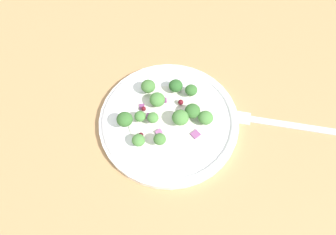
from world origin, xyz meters
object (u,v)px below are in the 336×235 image
broccoli_floret_1 (153,118)px  broccoli_floret_2 (176,86)px  broccoli_floret_0 (180,118)px  fork (276,123)px  plate (168,123)px

broccoli_floret_1 → broccoli_floret_2: bearing=-99.5°
broccoli_floret_0 → fork: size_ratio=0.15×
plate → broccoli_floret_0: size_ratio=8.49×
broccoli_floret_2 → broccoli_floret_1: bearing=80.5°
broccoli_floret_1 → fork: size_ratio=0.11×
broccoli_floret_0 → fork: 17.33cm
broccoli_floret_1 → broccoli_floret_2: same height
broccoli_floret_2 → fork: bearing=-178.0°
broccoli_floret_2 → fork: 18.91cm
broccoli_floret_2 → plate: bearing=99.0°
plate → broccoli_floret_0: broccoli_floret_0 is taller
broccoli_floret_2 → fork: (-18.72, -0.66, -2.54)cm
plate → fork: 19.10cm
broccoli_floret_1 → broccoli_floret_2: 7.76cm
plate → broccoli_floret_2: broccoli_floret_2 is taller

